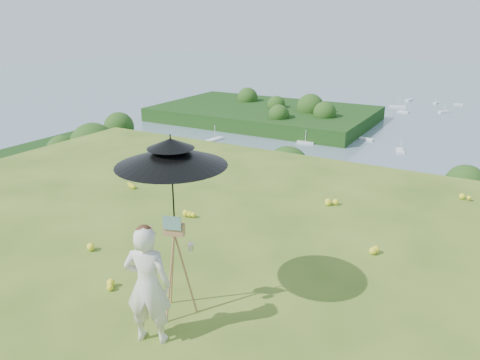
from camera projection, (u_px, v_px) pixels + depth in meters
The scene contains 11 objects.
ground at pixel (129, 255), 7.78m from camera, with size 14.00×14.00×0.00m, color #43651D.
shoreline_tier at pixel (442, 259), 81.24m from camera, with size 170.00×28.00×8.00m, color gray.
peninsula at pixel (264, 107), 179.57m from camera, with size 90.00×60.00×12.00m, color #12370F, non-canonical shape.
slope_trees at pixel (414, 241), 41.47m from camera, with size 110.00×50.00×6.00m, color #204314, non-canonical shape.
harbor_town at pixel (447, 225), 79.10m from camera, with size 110.00×22.00×5.00m, color white, non-canonical shape.
moored_boats at pixel (438, 135), 156.92m from camera, with size 140.00×140.00×0.70m, color white, non-canonical shape.
wildflowers at pixel (139, 245), 7.97m from camera, with size 10.00×10.50×0.12m, color yellow, non-canonical shape.
painter at pixel (148, 285), 5.49m from camera, with size 0.56×0.36×1.52m, color white.
field_easel at pixel (176, 265), 6.03m from camera, with size 0.54×0.54×1.42m, color #AD6C48, non-canonical shape.
sun_umbrella at pixel (173, 185), 5.70m from camera, with size 1.36×1.36×1.27m, color black, non-canonical shape.
painter_cap at pixel (144, 229), 5.26m from camera, with size 0.20×0.24×0.10m, color #DF7A82, non-canonical shape.
Camera 1 is at (5.03, -5.12, 3.74)m, focal length 35.00 mm.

